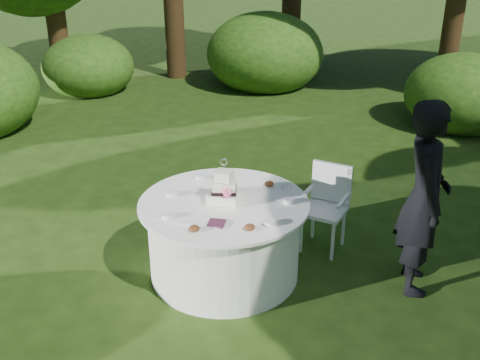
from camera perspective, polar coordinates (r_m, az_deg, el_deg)
name	(u,v)px	position (r m, az deg, el deg)	size (l,w,h in m)	color
ground	(225,273)	(5.49, -1.56, -9.43)	(80.00, 80.00, 0.00)	#1D330D
napkins	(217,223)	(4.72, -2.40, -4.42)	(0.14, 0.14, 0.02)	#491F37
feather_plume	(195,225)	(4.72, -4.59, -4.55)	(0.48, 0.07, 0.01)	white
guest	(424,198)	(5.15, 18.18, -1.78)	(0.65, 0.43, 1.78)	black
table	(224,238)	(5.28, -1.61, -5.92)	(1.56, 1.56, 0.77)	white
cake	(224,190)	(5.06, -1.61, -0.99)	(0.28, 0.29, 0.41)	silver
chair	(327,201)	(5.75, 8.82, -2.08)	(0.52, 0.51, 0.89)	white
votives	(230,198)	(5.11, -0.99, -1.89)	(1.19, 0.95, 0.04)	white
petal_cups	(239,211)	(4.88, -0.05, -3.21)	(0.57, 1.07, 0.05)	#562D16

